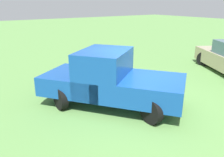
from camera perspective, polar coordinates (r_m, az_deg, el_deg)
The scene contains 2 objects.
ground_plane at distance 7.71m, azimuth 7.17°, elevation -6.47°, with size 80.00×80.00×0.00m, color #5B8C47.
pickup_truck at distance 7.39m, azimuth -0.83°, elevation 0.13°, with size 4.67×4.14×1.78m.
Camera 1 is at (5.17, -4.74, 3.20)m, focal length 37.66 mm.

